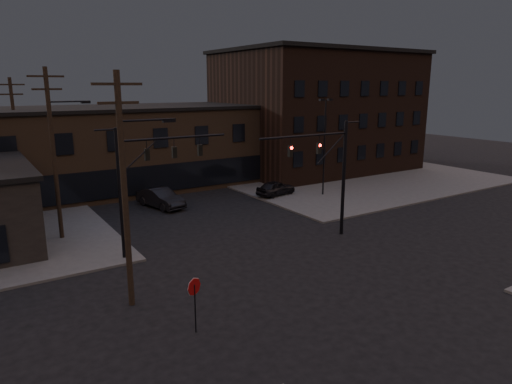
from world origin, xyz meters
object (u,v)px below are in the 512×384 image
parked_car_lot_b (259,170)px  car_crossing (161,198)px  parked_car_lot_a (276,188)px  traffic_signal_near (332,167)px  traffic_signal_far (141,177)px  stop_sign (194,292)px

parked_car_lot_b → car_crossing: bearing=121.0°
parked_car_lot_a → car_crossing: size_ratio=0.81×
parked_car_lot_a → car_crossing: 10.87m
traffic_signal_near → parked_car_lot_a: traffic_signal_near is taller
traffic_signal_far → car_crossing: traffic_signal_far is taller
traffic_signal_near → traffic_signal_far: bearing=163.8°
stop_sign → traffic_signal_far: bearing=82.7°
traffic_signal_far → parked_car_lot_b: 25.93m
stop_sign → parked_car_lot_b: stop_sign is taller
traffic_signal_near → traffic_signal_far: same height
parked_car_lot_b → stop_sign: bearing=149.4°
traffic_signal_far → parked_car_lot_a: bearing=27.4°
traffic_signal_far → parked_car_lot_b: traffic_signal_far is taller
traffic_signal_far → parked_car_lot_a: 18.19m
traffic_signal_far → car_crossing: size_ratio=1.57×
stop_sign → parked_car_lot_a: bearing=46.9°
parked_car_lot_a → traffic_signal_near: bearing=151.9°
car_crossing → parked_car_lot_a: bearing=-25.6°
traffic_signal_near → car_crossing: size_ratio=1.57×
stop_sign → parked_car_lot_b: bearing=52.2°
stop_sign → parked_car_lot_b: 33.77m
traffic_signal_far → parked_car_lot_b: size_ratio=1.65×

